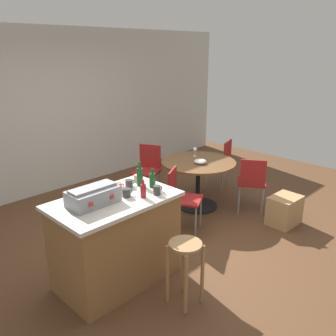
{
  "coord_description": "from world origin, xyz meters",
  "views": [
    {
      "loc": [
        -2.94,
        -2.85,
        2.36
      ],
      "look_at": [
        0.22,
        0.25,
        0.87
      ],
      "focal_mm": 38.2,
      "sensor_mm": 36.0,
      "label": 1
    }
  ],
  "objects_px": {
    "cup_0": "(157,190)",
    "toolbox": "(93,196)",
    "folding_chair_near": "(220,161)",
    "folding_chair_far": "(148,168)",
    "kitchen_island": "(116,240)",
    "folding_chair_left": "(181,195)",
    "cup_1": "(129,183)",
    "cardboard_box": "(284,210)",
    "dining_table": "(198,172)",
    "folding_chair_right": "(252,180)",
    "bottle_2": "(152,180)",
    "cup_2": "(138,178)",
    "serving_bowl": "(200,161)",
    "bottle_0": "(140,176)",
    "cup_3": "(119,187)",
    "wine_glass": "(195,150)",
    "bottle_1": "(143,191)",
    "wooden_stool": "(185,260)"
  },
  "relations": [
    {
      "from": "bottle_0",
      "to": "serving_bowl",
      "type": "relative_size",
      "value": 1.51
    },
    {
      "from": "bottle_0",
      "to": "cup_2",
      "type": "relative_size",
      "value": 2.28
    },
    {
      "from": "wine_glass",
      "to": "cardboard_box",
      "type": "relative_size",
      "value": 0.32
    },
    {
      "from": "folding_chair_right",
      "to": "bottle_2",
      "type": "xyz_separation_m",
      "value": [
        -1.94,
        0.06,
        0.51
      ]
    },
    {
      "from": "cup_1",
      "to": "serving_bowl",
      "type": "distance_m",
      "value": 1.7
    },
    {
      "from": "kitchen_island",
      "to": "cup_0",
      "type": "bearing_deg",
      "value": -31.26
    },
    {
      "from": "cup_2",
      "to": "cup_3",
      "type": "bearing_deg",
      "value": -166.19
    },
    {
      "from": "cup_0",
      "to": "wooden_stool",
      "type": "bearing_deg",
      "value": -104.95
    },
    {
      "from": "folding_chair_far",
      "to": "folding_chair_left",
      "type": "relative_size",
      "value": 1.02
    },
    {
      "from": "dining_table",
      "to": "cardboard_box",
      "type": "xyz_separation_m",
      "value": [
        0.4,
        -1.24,
        -0.36
      ]
    },
    {
      "from": "cup_3",
      "to": "wine_glass",
      "type": "relative_size",
      "value": 0.77
    },
    {
      "from": "cup_3",
      "to": "toolbox",
      "type": "bearing_deg",
      "value": -168.57
    },
    {
      "from": "folding_chair_near",
      "to": "bottle_2",
      "type": "relative_size",
      "value": 4.09
    },
    {
      "from": "folding_chair_far",
      "to": "bottle_2",
      "type": "height_order",
      "value": "bottle_2"
    },
    {
      "from": "folding_chair_left",
      "to": "folding_chair_far",
      "type": "bearing_deg",
      "value": 68.85
    },
    {
      "from": "cup_1",
      "to": "bottle_2",
      "type": "bearing_deg",
      "value": -46.83
    },
    {
      "from": "dining_table",
      "to": "folding_chair_right",
      "type": "bearing_deg",
      "value": -60.73
    },
    {
      "from": "folding_chair_right",
      "to": "cup_0",
      "type": "distance_m",
      "value": 2.1
    },
    {
      "from": "folding_chair_near",
      "to": "cardboard_box",
      "type": "height_order",
      "value": "folding_chair_near"
    },
    {
      "from": "folding_chair_near",
      "to": "cup_1",
      "type": "bearing_deg",
      "value": -165.71
    },
    {
      "from": "dining_table",
      "to": "folding_chair_left",
      "type": "bearing_deg",
      "value": -156.21
    },
    {
      "from": "kitchen_island",
      "to": "dining_table",
      "type": "xyz_separation_m",
      "value": [
        2.03,
        0.6,
        0.1
      ]
    },
    {
      "from": "cup_3",
      "to": "cardboard_box",
      "type": "distance_m",
      "value": 2.53
    },
    {
      "from": "folding_chair_near",
      "to": "bottle_0",
      "type": "bearing_deg",
      "value": -163.95
    },
    {
      "from": "kitchen_island",
      "to": "folding_chair_right",
      "type": "relative_size",
      "value": 1.47
    },
    {
      "from": "kitchen_island",
      "to": "cup_1",
      "type": "height_order",
      "value": "cup_1"
    },
    {
      "from": "dining_table",
      "to": "cup_2",
      "type": "relative_size",
      "value": 9.4
    },
    {
      "from": "folding_chair_left",
      "to": "cup_1",
      "type": "height_order",
      "value": "cup_1"
    },
    {
      "from": "bottle_1",
      "to": "folding_chair_right",
      "type": "bearing_deg",
      "value": 2.07
    },
    {
      "from": "folding_chair_far",
      "to": "toolbox",
      "type": "height_order",
      "value": "toolbox"
    },
    {
      "from": "kitchen_island",
      "to": "folding_chair_far",
      "type": "bearing_deg",
      "value": 39.16
    },
    {
      "from": "cup_0",
      "to": "toolbox",
      "type": "bearing_deg",
      "value": 155.95
    },
    {
      "from": "cup_2",
      "to": "folding_chair_far",
      "type": "bearing_deg",
      "value": 44.18
    },
    {
      "from": "folding_chair_left",
      "to": "cup_2",
      "type": "relative_size",
      "value": 7.16
    },
    {
      "from": "serving_bowl",
      "to": "cardboard_box",
      "type": "distance_m",
      "value": 1.37
    },
    {
      "from": "kitchen_island",
      "to": "folding_chair_left",
      "type": "bearing_deg",
      "value": 11.73
    },
    {
      "from": "folding_chair_right",
      "to": "cup_1",
      "type": "bearing_deg",
      "value": 173.54
    },
    {
      "from": "cup_2",
      "to": "wine_glass",
      "type": "bearing_deg",
      "value": 19.8
    },
    {
      "from": "cardboard_box",
      "to": "bottle_1",
      "type": "bearing_deg",
      "value": 168.06
    },
    {
      "from": "folding_chair_left",
      "to": "folding_chair_right",
      "type": "relative_size",
      "value": 1.0
    },
    {
      "from": "folding_chair_right",
      "to": "wine_glass",
      "type": "height_order",
      "value": "wine_glass"
    },
    {
      "from": "toolbox",
      "to": "cup_1",
      "type": "xyz_separation_m",
      "value": [
        0.52,
        0.1,
        -0.04
      ]
    },
    {
      "from": "folding_chair_near",
      "to": "folding_chair_far",
      "type": "height_order",
      "value": "folding_chair_near"
    },
    {
      "from": "folding_chair_right",
      "to": "bottle_1",
      "type": "xyz_separation_m",
      "value": [
        -2.19,
        -0.08,
        0.5
      ]
    },
    {
      "from": "kitchen_island",
      "to": "folding_chair_left",
      "type": "distance_m",
      "value": 1.31
    },
    {
      "from": "bottle_1",
      "to": "serving_bowl",
      "type": "xyz_separation_m",
      "value": [
        1.73,
        0.69,
        -0.24
      ]
    },
    {
      "from": "cup_3",
      "to": "wooden_stool",
      "type": "bearing_deg",
      "value": -83.87
    },
    {
      "from": "folding_chair_left",
      "to": "cup_0",
      "type": "height_order",
      "value": "cup_0"
    },
    {
      "from": "dining_table",
      "to": "folding_chair_near",
      "type": "relative_size",
      "value": 1.28
    },
    {
      "from": "folding_chair_left",
      "to": "cup_3",
      "type": "height_order",
      "value": "cup_3"
    }
  ]
}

